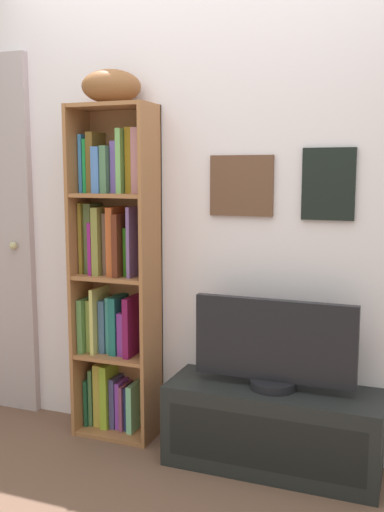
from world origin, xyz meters
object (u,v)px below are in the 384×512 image
at_px(bookshelf, 114,276).
at_px(tv_stand, 272,428).
at_px(football, 111,87).
at_px(television, 274,345).

relative_size(bookshelf, tv_stand, 1.73).
bearing_deg(tv_stand, football, 175.76).
xyz_separation_m(football, television, (0.87, -0.06, -1.23)).
distance_m(bookshelf, tv_stand, 1.12).
bearing_deg(bookshelf, football, -54.42).
xyz_separation_m(bookshelf, football, (0.02, -0.03, 0.97)).
distance_m(football, tv_stand, 1.86).
distance_m(bookshelf, football, 0.97).
distance_m(bookshelf, television, 0.94).
relative_size(tv_stand, television, 1.32).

